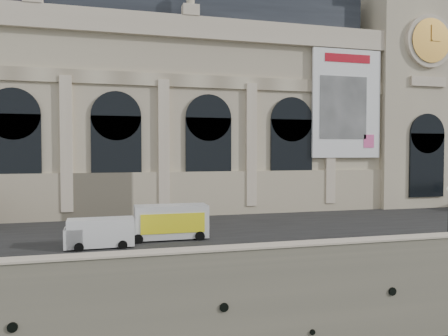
% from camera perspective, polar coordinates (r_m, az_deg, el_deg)
% --- Properties ---
extents(quay, '(160.00, 70.00, 6.00)m').
position_cam_1_polar(quay, '(61.80, -10.24, -7.40)').
color(quay, gray).
rests_on(quay, ground).
extents(street, '(160.00, 24.00, 0.06)m').
position_cam_1_polar(street, '(40.69, -7.88, -8.05)').
color(street, '#2D2D2D').
rests_on(street, quay).
extents(parapet, '(160.00, 1.40, 1.21)m').
position_cam_1_polar(parapet, '(27.60, -4.45, -11.71)').
color(parapet, gray).
rests_on(parapet, quay).
extents(museum, '(69.00, 18.70, 29.10)m').
position_cam_1_polar(museum, '(57.00, -16.08, 8.62)').
color(museum, beige).
rests_on(museum, quay).
extents(clock_pavilion, '(13.00, 14.72, 36.70)m').
position_cam_1_polar(clock_pavilion, '(67.02, 21.18, 10.77)').
color(clock_pavilion, beige).
rests_on(clock_pavilion, quay).
extents(van_c, '(5.04, 2.19, 2.23)m').
position_cam_1_polar(van_c, '(34.23, -16.32, -8.18)').
color(van_c, silver).
rests_on(van_c, quay).
extents(box_truck, '(7.08, 2.55, 2.85)m').
position_cam_1_polar(box_truck, '(36.19, -7.56, -7.07)').
color(box_truck, silver).
rests_on(box_truck, quay).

